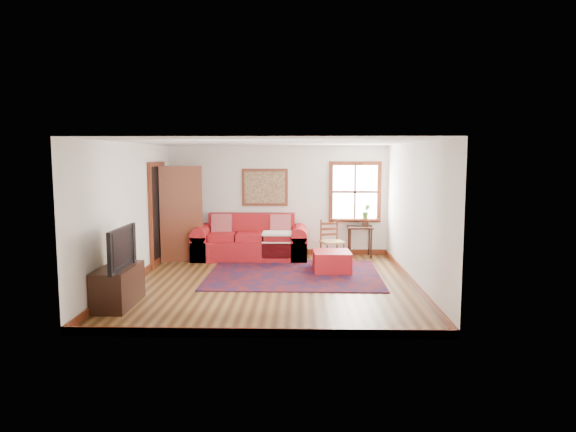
{
  "coord_description": "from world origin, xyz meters",
  "views": [
    {
      "loc": [
        0.53,
        -8.93,
        2.27
      ],
      "look_at": [
        0.28,
        0.6,
        1.14
      ],
      "focal_mm": 32.0,
      "sensor_mm": 36.0,
      "label": 1
    }
  ],
  "objects_px": {
    "red_leather_sofa": "(251,244)",
    "red_ottoman": "(332,262)",
    "media_cabinet": "(118,286)",
    "side_table": "(360,232)",
    "ladder_back_chair": "(331,240)"
  },
  "relations": [
    {
      "from": "side_table",
      "to": "ladder_back_chair",
      "type": "height_order",
      "value": "ladder_back_chair"
    },
    {
      "from": "side_table",
      "to": "media_cabinet",
      "type": "bearing_deg",
      "value": -136.07
    },
    {
      "from": "ladder_back_chair",
      "to": "side_table",
      "type": "bearing_deg",
      "value": 48.04
    },
    {
      "from": "red_ottoman",
      "to": "side_table",
      "type": "bearing_deg",
      "value": 62.48
    },
    {
      "from": "media_cabinet",
      "to": "side_table",
      "type": "bearing_deg",
      "value": 43.93
    },
    {
      "from": "media_cabinet",
      "to": "red_ottoman",
      "type": "bearing_deg",
      "value": 35.17
    },
    {
      "from": "red_ottoman",
      "to": "side_table",
      "type": "xyz_separation_m",
      "value": [
        0.72,
        1.57,
        0.36
      ]
    },
    {
      "from": "red_leather_sofa",
      "to": "red_ottoman",
      "type": "height_order",
      "value": "red_leather_sofa"
    },
    {
      "from": "red_leather_sofa",
      "to": "red_ottoman",
      "type": "bearing_deg",
      "value": -37.3
    },
    {
      "from": "red_ottoman",
      "to": "ladder_back_chair",
      "type": "distance_m",
      "value": 0.86
    },
    {
      "from": "red_ottoman",
      "to": "media_cabinet",
      "type": "distance_m",
      "value": 4.13
    },
    {
      "from": "ladder_back_chair",
      "to": "media_cabinet",
      "type": "xyz_separation_m",
      "value": [
        -3.41,
        -3.18,
        -0.2
      ]
    },
    {
      "from": "red_ottoman",
      "to": "side_table",
      "type": "height_order",
      "value": "side_table"
    },
    {
      "from": "red_ottoman",
      "to": "ladder_back_chair",
      "type": "height_order",
      "value": "ladder_back_chair"
    },
    {
      "from": "red_leather_sofa",
      "to": "red_ottoman",
      "type": "xyz_separation_m",
      "value": [
        1.72,
        -1.31,
        -0.12
      ]
    }
  ]
}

